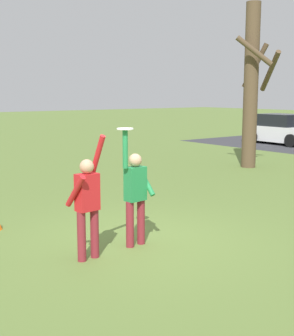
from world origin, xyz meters
The scene contains 6 objects.
ground_plane centered at (0.00, 0.00, 0.00)m, with size 120.00×120.00×0.00m, color olive.
person_catcher centered at (0.17, -0.13, 0.98)m, with size 0.49×0.56×2.08m.
person_defender centered at (0.27, -1.15, 0.98)m, with size 0.49×0.58×2.04m.
frisbee_disc centered at (0.19, -0.35, 2.09)m, with size 0.28×0.28×0.02m, color white.
parked_car_white centered at (-8.81, 16.02, 0.73)m, with size 4.17×2.18×1.59m.
bare_tree_tall centered at (-4.56, 8.43, 3.00)m, with size 1.68×2.00×5.84m.
Camera 1 is at (6.67, -4.82, 2.68)m, focal length 49.95 mm.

